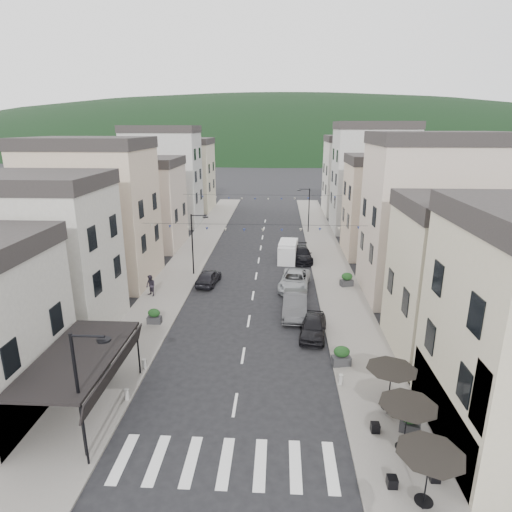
# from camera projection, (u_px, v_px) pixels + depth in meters

# --- Properties ---
(ground) EXTENTS (700.00, 700.00, 0.00)m
(ground) POSITION_uv_depth(u_px,v_px,m) (219.00, 502.00, 16.50)
(ground) COLOR black
(ground) RESTS_ON ground
(sidewalk_left) EXTENTS (4.00, 76.00, 0.12)m
(sidewalk_left) POSITION_uv_depth(u_px,v_px,m) (192.00, 256.00, 47.44)
(sidewalk_left) COLOR slate
(sidewalk_left) RESTS_ON ground
(sidewalk_right) EXTENTS (4.00, 76.00, 0.12)m
(sidewalk_right) POSITION_uv_depth(u_px,v_px,m) (328.00, 258.00, 46.65)
(sidewalk_right) COLOR slate
(sidewalk_right) RESTS_ON ground
(hill_backdrop) EXTENTS (640.00, 360.00, 70.00)m
(hill_backdrop) POSITION_uv_depth(u_px,v_px,m) (277.00, 147.00, 303.05)
(hill_backdrop) COLOR black
(hill_backdrop) RESTS_ON ground
(boutique_awning) EXTENTS (3.77, 7.50, 3.28)m
(boutique_awning) POSITION_uv_depth(u_px,v_px,m) (84.00, 358.00, 20.75)
(boutique_awning) COLOR black
(boutique_awning) RESTS_ON ground
(buildings_row_left) EXTENTS (10.20, 54.16, 14.00)m
(buildings_row_left) POSITION_uv_depth(u_px,v_px,m) (142.00, 193.00, 51.54)
(buildings_row_left) COLOR #AEAAA0
(buildings_row_left) RESTS_ON ground
(buildings_row_right) EXTENTS (10.20, 54.16, 14.50)m
(buildings_row_right) POSITION_uv_depth(u_px,v_px,m) (388.00, 195.00, 48.84)
(buildings_row_right) COLOR #BAB394
(buildings_row_right) RESTS_ON ground
(cafe_terrace) EXTENTS (2.50, 8.10, 2.53)m
(cafe_terrace) POSITION_uv_depth(u_px,v_px,m) (408.00, 411.00, 18.08)
(cafe_terrace) COLOR black
(cafe_terrace) RESTS_ON ground
(streetlamp_left_near) EXTENTS (1.70, 0.56, 6.00)m
(streetlamp_left_near) POSITION_uv_depth(u_px,v_px,m) (84.00, 384.00, 17.64)
(streetlamp_left_near) COLOR black
(streetlamp_left_near) RESTS_ON ground
(streetlamp_left_far) EXTENTS (1.70, 0.56, 6.00)m
(streetlamp_left_far) POSITION_uv_depth(u_px,v_px,m) (195.00, 238.00, 40.56)
(streetlamp_left_far) COLOR black
(streetlamp_left_far) RESTS_ON ground
(streetlamp_right_far) EXTENTS (1.70, 0.56, 6.00)m
(streetlamp_right_far) POSITION_uv_depth(u_px,v_px,m) (307.00, 206.00, 57.14)
(streetlamp_right_far) COLOR black
(streetlamp_right_far) RESTS_ON ground
(bollards) EXTENTS (11.66, 10.26, 0.60)m
(bollards) POSITION_uv_depth(u_px,v_px,m) (234.00, 404.00, 21.63)
(bollards) COLOR gray
(bollards) RESTS_ON ground
(bunting_near) EXTENTS (19.00, 0.28, 0.62)m
(bunting_near) POSITION_uv_depth(u_px,v_px,m) (254.00, 229.00, 35.86)
(bunting_near) COLOR black
(bunting_near) RESTS_ON ground
(bunting_far) EXTENTS (19.00, 0.28, 0.62)m
(bunting_far) POSITION_uv_depth(u_px,v_px,m) (262.00, 198.00, 51.15)
(bunting_far) COLOR black
(bunting_far) RESTS_ON ground
(parked_car_a) EXTENTS (2.25, 4.42, 1.44)m
(parked_car_a) POSITION_uv_depth(u_px,v_px,m) (313.00, 327.00, 29.31)
(parked_car_a) COLOR black
(parked_car_a) RESTS_ON ground
(parked_car_b) EXTENTS (2.03, 5.21, 1.69)m
(parked_car_b) POSITION_uv_depth(u_px,v_px,m) (295.00, 305.00, 32.61)
(parked_car_b) COLOR #363638
(parked_car_b) RESTS_ON ground
(parked_car_c) EXTENTS (3.26, 5.78, 1.52)m
(parked_car_c) POSITION_uv_depth(u_px,v_px,m) (295.00, 280.00, 37.96)
(parked_car_c) COLOR gray
(parked_car_c) RESTS_ON ground
(parked_car_d) EXTENTS (2.40, 5.14, 1.45)m
(parked_car_d) POSITION_uv_depth(u_px,v_px,m) (302.00, 254.00, 45.88)
(parked_car_d) COLOR black
(parked_car_d) RESTS_ON ground
(parked_car_e) EXTENTS (2.13, 4.22, 1.38)m
(parked_car_e) POSITION_uv_depth(u_px,v_px,m) (208.00, 277.00, 38.99)
(parked_car_e) COLOR black
(parked_car_e) RESTS_ON ground
(delivery_van) EXTENTS (2.27, 4.78, 2.22)m
(delivery_van) POSITION_uv_depth(u_px,v_px,m) (288.00, 251.00, 45.88)
(delivery_van) COLOR silver
(delivery_van) RESTS_ON ground
(pedestrian_a) EXTENTS (0.71, 0.48, 1.91)m
(pedestrian_a) POSITION_uv_depth(u_px,v_px,m) (101.00, 346.00, 25.97)
(pedestrian_a) COLOR black
(pedestrian_a) RESTS_ON sidewalk_left
(pedestrian_b) EXTENTS (1.12, 1.08, 1.82)m
(pedestrian_b) POSITION_uv_depth(u_px,v_px,m) (151.00, 286.00, 35.94)
(pedestrian_b) COLOR #231E28
(pedestrian_b) RESTS_ON sidewalk_left
(planter_la) EXTENTS (1.09, 0.76, 1.11)m
(planter_la) POSITION_uv_depth(u_px,v_px,m) (104.00, 367.00, 24.51)
(planter_la) COLOR #2E2F31
(planter_la) RESTS_ON sidewalk_left
(planter_lb) EXTENTS (1.01, 0.57, 1.14)m
(planter_lb) POSITION_uv_depth(u_px,v_px,m) (154.00, 316.00, 31.02)
(planter_lb) COLOR #2A292C
(planter_lb) RESTS_ON sidewalk_left
(planter_ra) EXTENTS (1.05, 0.79, 1.05)m
(planter_ra) POSITION_uv_depth(u_px,v_px,m) (410.00, 422.00, 19.98)
(planter_ra) COLOR #2A2A2D
(planter_ra) RESTS_ON sidewalk_right
(planter_rb) EXTENTS (1.20, 0.81, 1.24)m
(planter_rb) POSITION_uv_depth(u_px,v_px,m) (341.00, 356.00, 25.57)
(planter_rb) COLOR #2E2E31
(planter_rb) RESTS_ON sidewalk_right
(planter_rc) EXTENTS (1.25, 0.92, 1.25)m
(planter_rc) POSITION_uv_depth(u_px,v_px,m) (347.00, 279.00, 38.29)
(planter_rc) COLOR #29292C
(planter_rc) RESTS_ON sidewalk_right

